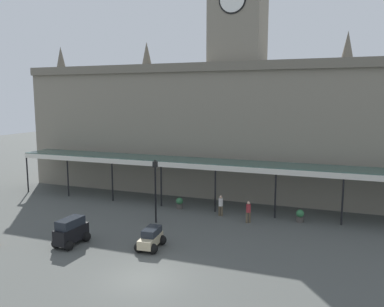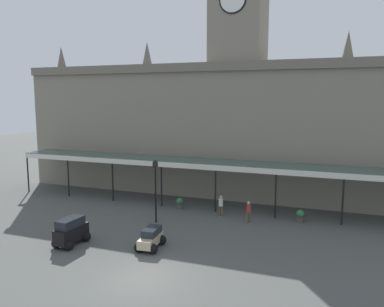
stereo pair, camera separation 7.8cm
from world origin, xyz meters
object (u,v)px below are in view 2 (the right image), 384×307
object	(u,v)px
planter_forecourt_centre	(300,216)
car_black_van	(71,233)
pedestrian_crossing_forecourt	(248,211)
victorian_lamppost	(156,184)
pedestrian_beside_cars	(221,205)
planter_by_canopy	(180,203)
car_beige_estate	(151,239)

from	to	relation	value
planter_forecourt_centre	car_black_van	bearing A→B (deg)	-143.50
car_black_van	pedestrian_crossing_forecourt	xyz separation A→B (m)	(9.76, 8.35, 0.10)
victorian_lamppost	planter_forecourt_centre	distance (m)	11.29
car_black_van	pedestrian_crossing_forecourt	distance (m)	12.84
pedestrian_crossing_forecourt	pedestrian_beside_cars	bearing A→B (deg)	158.73
victorian_lamppost	planter_forecourt_centre	world-z (taller)	victorian_lamppost
pedestrian_crossing_forecourt	planter_by_canopy	xyz separation A→B (m)	(-6.33, 1.71, -0.42)
planter_by_canopy	car_black_van	bearing A→B (deg)	-108.82
car_black_van	car_beige_estate	bearing A→B (deg)	14.03
car_beige_estate	car_black_van	bearing A→B (deg)	-165.97
car_black_van	car_beige_estate	world-z (taller)	car_black_van
planter_by_canopy	pedestrian_beside_cars	bearing A→B (deg)	-11.04
pedestrian_beside_cars	pedestrian_crossing_forecourt	bearing A→B (deg)	-21.27
pedestrian_beside_cars	planter_forecourt_centre	bearing A→B (deg)	5.82
car_beige_estate	pedestrian_crossing_forecourt	distance (m)	8.51
car_black_van	pedestrian_crossing_forecourt	size ratio (longest dim) A/B	1.46
planter_by_canopy	victorian_lamppost	bearing A→B (deg)	-93.85
pedestrian_crossing_forecourt	pedestrian_beside_cars	xyz separation A→B (m)	(-2.45, 0.95, 0.00)
pedestrian_beside_cars	victorian_lamppost	bearing A→B (deg)	-141.24
victorian_lamppost	car_beige_estate	bearing A→B (deg)	-67.93
pedestrian_crossing_forecourt	victorian_lamppost	world-z (taller)	victorian_lamppost
pedestrian_crossing_forecourt	pedestrian_beside_cars	world-z (taller)	same
victorian_lamppost	planter_forecourt_centre	size ratio (longest dim) A/B	5.05
victorian_lamppost	planter_by_canopy	xyz separation A→B (m)	(0.28, 4.09, -2.53)
car_black_van	planter_by_canopy	distance (m)	10.63
pedestrian_beside_cars	car_beige_estate	bearing A→B (deg)	-105.58
car_black_van	pedestrian_beside_cars	world-z (taller)	car_black_van
car_beige_estate	planter_by_canopy	size ratio (longest dim) A/B	2.41
car_black_van	planter_by_canopy	world-z (taller)	car_black_van
pedestrian_crossing_forecourt	victorian_lamppost	size ratio (longest dim) A/B	0.34
planter_forecourt_centre	pedestrian_crossing_forecourt	bearing A→B (deg)	-156.69
car_beige_estate	planter_forecourt_centre	world-z (taller)	car_beige_estate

